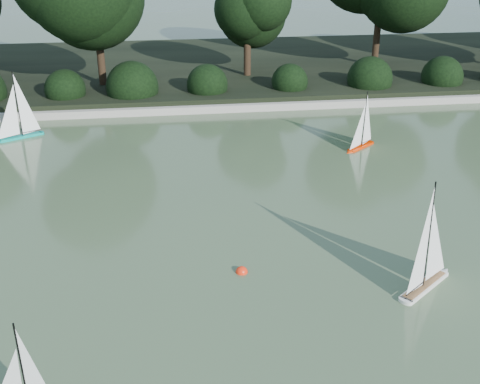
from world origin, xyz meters
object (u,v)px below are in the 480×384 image
at_px(sailboat_teal, 15,128).
at_px(sailboat_white_b, 430,269).
at_px(sailboat_orange, 360,139).
at_px(race_buoy, 242,272).

bearing_deg(sailboat_teal, sailboat_white_b, -45.26).
relative_size(sailboat_white_b, sailboat_orange, 1.27).
relative_size(sailboat_white_b, race_buoy, 9.69).
bearing_deg(sailboat_white_b, race_buoy, 165.35).
distance_m(sailboat_white_b, sailboat_orange, 5.12).
distance_m(sailboat_white_b, race_buoy, 2.51).
xyz_separation_m(sailboat_teal, race_buoy, (4.17, -6.01, -0.25)).
bearing_deg(race_buoy, sailboat_white_b, -14.65).
relative_size(sailboat_orange, race_buoy, 7.63).
xyz_separation_m(sailboat_white_b, sailboat_teal, (-6.58, 6.64, -0.01)).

